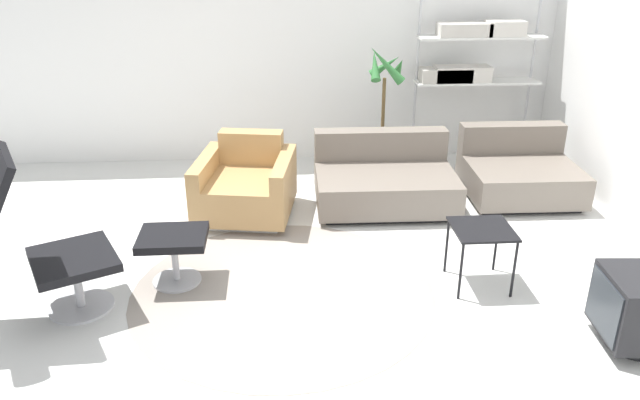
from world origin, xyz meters
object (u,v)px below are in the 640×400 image
at_px(couch_low, 384,181).
at_px(crt_television, 640,310).
at_px(couch_second, 519,173).
at_px(side_table, 482,234).
at_px(armchair_red, 246,187).
at_px(shelf_unit, 469,56).
at_px(lounge_chair, 2,223).
at_px(ottoman, 174,246).
at_px(potted_plant, 383,121).

relative_size(couch_low, crt_television, 2.61).
relative_size(couch_second, side_table, 2.26).
bearing_deg(couch_low, armchair_red, 7.35).
bearing_deg(shelf_unit, lounge_chair, -142.74).
bearing_deg(ottoman, armchair_red, 67.71).
height_order(couch_second, side_table, couch_second).
height_order(armchair_red, crt_television, armchair_red).
bearing_deg(potted_plant, side_table, -81.09).
distance_m(armchair_red, crt_television, 3.32).
height_order(ottoman, armchair_red, armchair_red).
bearing_deg(side_table, lounge_chair, -174.88).
bearing_deg(couch_low, shelf_unit, -133.17).
height_order(couch_low, crt_television, couch_low).
distance_m(armchair_red, side_table, 2.22).
relative_size(ottoman, crt_television, 0.98).
height_order(lounge_chair, potted_plant, potted_plant).
relative_size(armchair_red, potted_plant, 0.71).
xyz_separation_m(couch_low, couch_second, (1.35, 0.10, 0.00)).
bearing_deg(couch_second, potted_plant, -26.23).
bearing_deg(crt_television, couch_second, 0.84).
height_order(armchair_red, side_table, armchair_red).
height_order(armchair_red, shelf_unit, shelf_unit).
height_order(ottoman, shelf_unit, shelf_unit).
xyz_separation_m(side_table, shelf_unit, (0.59, 2.59, 0.77)).
xyz_separation_m(armchair_red, couch_low, (1.29, 0.14, -0.04)).
relative_size(lounge_chair, ottoman, 2.63).
bearing_deg(ottoman, lounge_chair, -153.51).
xyz_separation_m(lounge_chair, shelf_unit, (3.77, 2.87, 0.43)).
bearing_deg(armchair_red, shelf_unit, -143.32).
relative_size(armchair_red, side_table, 2.15).
bearing_deg(side_table, couch_low, 106.75).
height_order(armchair_red, couch_second, armchair_red).
height_order(side_table, potted_plant, potted_plant).
bearing_deg(ottoman, couch_second, 24.53).
relative_size(lounge_chair, crt_television, 2.57).
xyz_separation_m(ottoman, potted_plant, (1.88, 2.07, 0.29)).
relative_size(couch_low, side_table, 2.82).
height_order(couch_second, shelf_unit, shelf_unit).
relative_size(ottoman, potted_plant, 0.35).
height_order(couch_low, side_table, couch_low).
bearing_deg(crt_television, ottoman, 75.61).
xyz_separation_m(couch_low, potted_plant, (0.10, 0.75, 0.36)).
relative_size(ottoman, shelf_unit, 0.27).
xyz_separation_m(armchair_red, potted_plant, (1.40, 0.89, 0.33)).
bearing_deg(crt_television, side_table, 47.67).
distance_m(side_table, crt_television, 1.12).
xyz_separation_m(lounge_chair, ottoman, (0.95, 0.47, -0.45)).
xyz_separation_m(couch_second, shelf_unit, (-0.30, 0.97, 0.95)).
bearing_deg(lounge_chair, ottoman, 90.00).
distance_m(couch_low, couch_second, 1.35).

